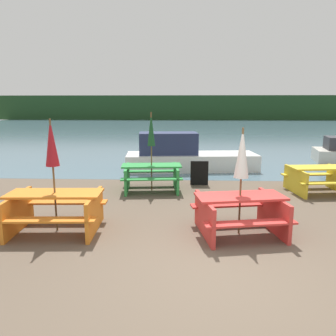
{
  "coord_description": "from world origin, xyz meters",
  "views": [
    {
      "loc": [
        -0.54,
        -4.6,
        2.46
      ],
      "look_at": [
        -0.9,
        3.73,
        0.85
      ],
      "focal_mm": 35.0,
      "sensor_mm": 36.0,
      "label": 1
    }
  ],
  "objects": [
    {
      "name": "ground_plane",
      "position": [
        0.0,
        0.0,
        0.0
      ],
      "size": [
        60.0,
        60.0,
        0.0
      ],
      "primitive_type": "plane",
      "color": "brown"
    },
    {
      "name": "water",
      "position": [
        0.0,
        31.0,
        -0.0
      ],
      "size": [
        60.0,
        50.0,
        0.0
      ],
      "color": "slate",
      "rests_on": "ground_plane"
    },
    {
      "name": "far_treeline",
      "position": [
        0.0,
        51.0,
        2.0
      ],
      "size": [
        80.0,
        1.6,
        4.0
      ],
      "color": "#1E3D1E",
      "rests_on": "water"
    },
    {
      "name": "picnic_table_orange",
      "position": [
        -3.02,
        1.46,
        0.47
      ],
      "size": [
        1.87,
        1.47,
        0.79
      ],
      "rotation": [
        0.0,
        0.0,
        0.05
      ],
      "color": "orange",
      "rests_on": "ground_plane"
    },
    {
      "name": "picnic_table_red",
      "position": [
        0.58,
        1.49,
        0.45
      ],
      "size": [
        1.89,
        1.65,
        0.76
      ],
      "rotation": [
        0.0,
        0.0,
        0.18
      ],
      "color": "red",
      "rests_on": "ground_plane"
    },
    {
      "name": "picnic_table_yellow",
      "position": [
        3.34,
        4.65,
        0.44
      ],
      "size": [
        1.77,
        1.56,
        0.74
      ],
      "rotation": [
        0.0,
        0.0,
        0.12
      ],
      "color": "yellow",
      "rests_on": "ground_plane"
    },
    {
      "name": "picnic_table_green",
      "position": [
        -1.43,
        4.7,
        0.46
      ],
      "size": [
        1.84,
        1.54,
        0.76
      ],
      "rotation": [
        0.0,
        0.0,
        0.1
      ],
      "color": "green",
      "rests_on": "ground_plane"
    },
    {
      "name": "umbrella_crimson",
      "position": [
        -3.02,
        1.46,
        1.73
      ],
      "size": [
        0.26,
        0.26,
        2.21
      ],
      "color": "brown",
      "rests_on": "ground_plane"
    },
    {
      "name": "umbrella_darkgreen",
      "position": [
        -1.43,
        4.7,
        1.75
      ],
      "size": [
        0.22,
        0.22,
        2.27
      ],
      "color": "brown",
      "rests_on": "ground_plane"
    },
    {
      "name": "umbrella_white",
      "position": [
        0.58,
        1.49,
        1.56
      ],
      "size": [
        0.28,
        0.28,
        2.05
      ],
      "color": "brown",
      "rests_on": "ground_plane"
    },
    {
      "name": "boat",
      "position": [
        -0.44,
        7.86,
        0.52
      ],
      "size": [
        5.08,
        2.04,
        1.43
      ],
      "rotation": [
        0.0,
        0.0,
        0.09
      ],
      "color": "silver",
      "rests_on": "water"
    },
    {
      "name": "signboard",
      "position": [
        0.0,
        5.4,
        0.38
      ],
      "size": [
        0.55,
        0.08,
        0.75
      ],
      "color": "black",
      "rests_on": "ground_plane"
    }
  ]
}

